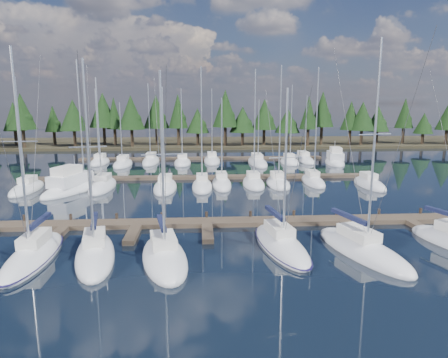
{
  "coord_description": "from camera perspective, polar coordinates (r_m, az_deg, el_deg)",
  "views": [
    {
      "loc": [
        -0.62,
        -15.79,
        10.49
      ],
      "look_at": [
        1.78,
        22.0,
        3.32
      ],
      "focal_mm": 32.0,
      "sensor_mm": 36.0,
      "label": 1
    }
  ],
  "objects": [
    {
      "name": "front_sailboat_4",
      "position": [
        30.1,
        8.11,
        -9.23
      ],
      "size": [
        4.12,
        9.87,
        12.35
      ],
      "color": "silver",
      "rests_on": "ground"
    },
    {
      "name": "motor_yacht_right",
      "position": [
        73.91,
        15.56,
        2.58
      ],
      "size": [
        5.0,
        10.02,
        4.8
      ],
      "color": "silver",
      "rests_on": "ground"
    },
    {
      "name": "front_sailboat_3",
      "position": [
        27.79,
        -8.5,
        -10.95
      ],
      "size": [
        4.46,
        8.98,
        13.3
      ],
      "color": "silver",
      "rests_on": "ground"
    },
    {
      "name": "ground",
      "position": [
        46.98,
        -2.78,
        -2.19
      ],
      "size": [
        260.0,
        260.0,
        0.0
      ],
      "primitive_type": "plane",
      "color": "black",
      "rests_on": "ground"
    },
    {
      "name": "tree_line",
      "position": [
        96.04,
        -4.7,
        8.98
      ],
      "size": [
        186.86,
        12.33,
        13.58
      ],
      "color": "black",
      "rests_on": "far_shore"
    },
    {
      "name": "main_dock",
      "position": [
        34.71,
        -2.46,
        -6.53
      ],
      "size": [
        44.0,
        6.13,
        0.9
      ],
      "color": "#4B3D2F",
      "rests_on": "ground"
    },
    {
      "name": "front_sailboat_1",
      "position": [
        30.71,
        -25.56,
        -9.77
      ],
      "size": [
        2.77,
        9.69,
        14.76
      ],
      "color": "silver",
      "rests_on": "ground"
    },
    {
      "name": "far_shore",
      "position": [
        106.28,
        -3.29,
        5.2
      ],
      "size": [
        220.0,
        30.0,
        0.6
      ],
      "primitive_type": "cube",
      "color": "#2E291A",
      "rests_on": "ground"
    },
    {
      "name": "front_sailboat_2",
      "position": [
        29.38,
        -17.93,
        -10.13
      ],
      "size": [
        4.38,
        9.35,
        14.08
      ],
      "color": "silver",
      "rests_on": "ground"
    },
    {
      "name": "back_docks",
      "position": [
        66.18,
        -3.05,
        1.76
      ],
      "size": [
        50.0,
        21.8,
        0.4
      ],
      "color": "#4B3D2F",
      "rests_on": "ground"
    },
    {
      "name": "front_sailboat_5",
      "position": [
        30.47,
        19.08,
        -9.45
      ],
      "size": [
        5.38,
        10.32,
        15.44
      ],
      "color": "silver",
      "rests_on": "ground"
    },
    {
      "name": "motor_yacht_left",
      "position": [
        51.9,
        -21.06,
        -1.04
      ],
      "size": [
        6.56,
        10.89,
        5.18
      ],
      "color": "silver",
      "rests_on": "ground"
    },
    {
      "name": "back_sailboat_rows",
      "position": [
        61.42,
        -3.0,
        1.13
      ],
      "size": [
        45.63,
        33.26,
        16.51
      ],
      "color": "silver",
      "rests_on": "ground"
    }
  ]
}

